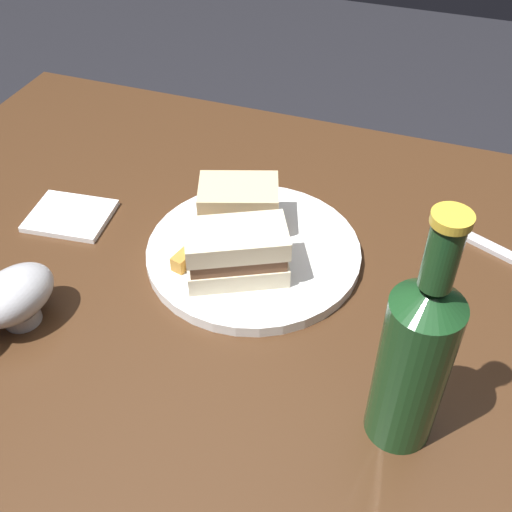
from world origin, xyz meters
TOP-DOWN VIEW (x-y plane):
  - dining_table at (0.00, 0.00)m, footprint 1.19×0.85m
  - plate at (-0.03, 0.06)m, footprint 0.28×0.28m
  - sandwich_half_left at (-0.06, 0.10)m, footprint 0.12×0.10m
  - sandwich_half_right at (-0.03, 0.01)m, footprint 0.14×0.12m
  - potato_wedge_front at (-0.07, 0.03)m, footprint 0.05×0.04m
  - potato_wedge_middle at (-0.10, 0.01)m, footprint 0.03×0.06m
  - potato_wedge_back at (-0.09, 0.05)m, footprint 0.05×0.03m
  - gravy_boat at (-0.25, -0.14)m, footprint 0.09×0.12m
  - cider_bottle at (0.19, -0.13)m, footprint 0.07×0.07m
  - napkin at (-0.30, 0.05)m, footprint 0.12×0.10m
  - fork at (0.29, 0.16)m, footprint 0.17×0.09m

SIDE VIEW (x-z plane):
  - dining_table at x=0.00m, z-range 0.00..0.74m
  - fork at x=0.29m, z-range 0.74..0.75m
  - napkin at x=-0.30m, z-range 0.74..0.75m
  - plate at x=-0.03m, z-range 0.74..0.75m
  - potato_wedge_front at x=-0.07m, z-range 0.75..0.77m
  - potato_wedge_back at x=-0.09m, z-range 0.75..0.77m
  - potato_wedge_middle at x=-0.10m, z-range 0.75..0.77m
  - gravy_boat at x=-0.25m, z-range 0.75..0.81m
  - sandwich_half_left at x=-0.06m, z-range 0.75..0.82m
  - sandwich_half_right at x=-0.03m, z-range 0.75..0.82m
  - cider_bottle at x=0.19m, z-range 0.71..0.98m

